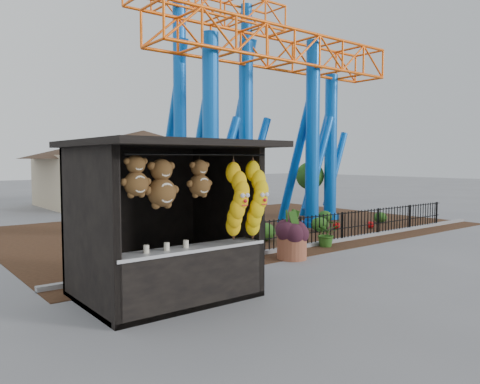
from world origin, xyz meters
TOP-DOWN VIEW (x-y plane):
  - ground at (0.00, 0.00)m, footprint 120.00×120.00m
  - mulch_bed at (4.00, 8.00)m, footprint 18.00×12.00m
  - curb at (4.00, 3.00)m, footprint 18.00×0.18m
  - prize_booth at (-2.99, 0.90)m, footprint 3.50×3.40m
  - picket_fence at (4.90, 3.00)m, footprint 12.20×0.06m
  - roller_coaster at (5.12, 8.23)m, footprint 11.00×6.37m
  - terracotta_planter at (1.51, 2.07)m, footprint 1.00×1.00m
  - planter_foliage at (1.51, 2.07)m, footprint 0.70×0.70m
  - potted_plant at (3.65, 2.70)m, footprint 0.94×0.87m
  - landscaping at (5.13, 5.71)m, footprint 9.24×4.09m
  - pavilion at (6.00, 20.00)m, footprint 15.00×15.00m

SIDE VIEW (x-z plane):
  - ground at x=0.00m, z-range 0.00..0.00m
  - mulch_bed at x=4.00m, z-range 0.00..0.02m
  - curb at x=4.00m, z-range 0.00..0.12m
  - landscaping at x=5.13m, z-range -0.02..0.60m
  - terracotta_planter at x=1.51m, z-range 0.00..0.64m
  - potted_plant at x=3.65m, z-range 0.00..0.85m
  - picket_fence at x=4.90m, z-range 0.00..1.00m
  - planter_foliage at x=1.51m, z-range 0.64..1.28m
  - prize_booth at x=-2.99m, z-range -0.03..3.09m
  - pavilion at x=6.00m, z-range 0.67..5.47m
  - roller_coaster at x=5.12m, z-range 1.03..11.85m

